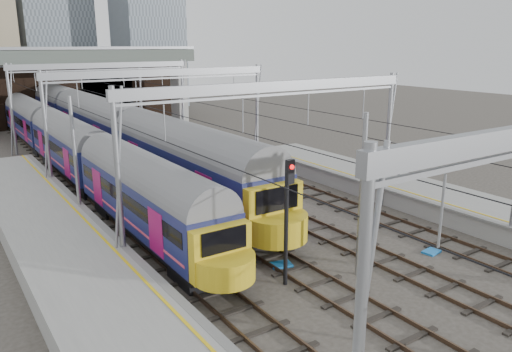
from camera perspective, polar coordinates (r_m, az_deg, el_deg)
ground at (r=21.17m, az=15.39°, el=-12.73°), size 160.00×160.00×0.00m
platform_left at (r=17.63m, az=-15.01°, el=-16.65°), size 4.32×55.00×1.12m
tracks at (r=32.12m, az=-5.09°, el=-2.54°), size 14.40×80.00×0.22m
overhead_line at (r=36.61m, az=-10.30°, el=9.91°), size 16.80×80.00×8.00m
retaining_wall at (r=66.07m, az=-19.91°, el=9.48°), size 28.00×2.75×9.00m
overbridge at (r=59.80m, az=-20.04°, el=11.81°), size 28.00×3.00×9.25m
train_main at (r=54.65m, az=-20.29°, el=6.70°), size 3.08×71.17×5.21m
train_second at (r=38.91m, az=-20.41°, el=3.20°), size 2.57×44.55×4.49m
signal_near_left at (r=19.80m, az=3.61°, el=-3.72°), size 0.40×0.48×5.32m
equip_cover_a at (r=22.68m, az=2.87°, el=-10.08°), size 1.08×0.89×0.11m
equip_cover_b at (r=25.71m, az=2.89°, el=-6.96°), size 1.05×0.81×0.11m
equip_cover_c at (r=25.37m, az=19.41°, el=-8.17°), size 0.91×0.70×0.10m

